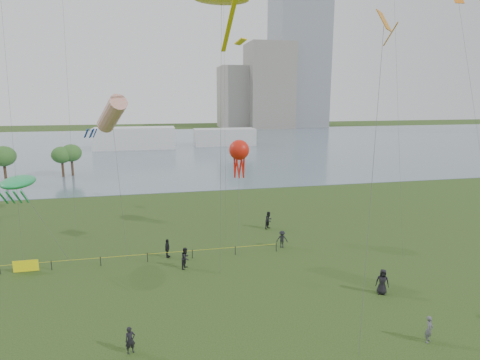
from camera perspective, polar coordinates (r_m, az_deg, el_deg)
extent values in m
plane|color=#1E3510|center=(26.03, 4.96, -22.21)|extent=(400.00, 400.00, 0.00)
cube|color=slate|center=(121.61, -8.91, 4.85)|extent=(400.00, 120.00, 0.08)
cube|color=gray|center=(190.02, 4.12, 13.17)|extent=(20.00, 20.00, 38.00)
cube|color=gray|center=(192.46, -0.50, 11.70)|extent=(16.00, 18.00, 28.00)
cube|color=silver|center=(116.27, -14.75, 5.77)|extent=(22.00, 8.00, 6.00)
cube|color=silver|center=(120.93, -2.22, 6.13)|extent=(18.00, 7.00, 5.00)
cylinder|color=#392619|center=(80.63, -22.73, 1.48)|extent=(0.44, 0.44, 2.64)
ellipsoid|color=#366628|center=(80.20, -22.89, 3.57)|extent=(3.76, 3.76, 3.17)
cylinder|color=#392619|center=(78.98, -30.38, 0.64)|extent=(0.44, 0.44, 2.85)
ellipsoid|color=#366628|center=(78.51, -30.62, 2.93)|extent=(4.05, 4.05, 3.42)
cylinder|color=#392619|center=(80.20, -23.87, 1.29)|extent=(0.44, 0.44, 2.52)
ellipsoid|color=#366628|center=(79.78, -24.04, 3.28)|extent=(3.58, 3.58, 3.02)
cylinder|color=black|center=(39.58, -30.98, -10.85)|extent=(0.07, 0.07, 0.85)
cylinder|color=black|center=(38.44, -25.24, -10.91)|extent=(0.07, 0.07, 0.85)
cylinder|color=black|center=(37.69, -19.21, -10.86)|extent=(0.07, 0.07, 0.85)
cylinder|color=black|center=(37.37, -13.02, -10.69)|extent=(0.07, 0.07, 0.85)
cylinder|color=black|center=(37.46, -6.79, -10.40)|extent=(0.07, 0.07, 0.85)
cylinder|color=black|center=(37.98, -0.68, -9.99)|extent=(0.07, 0.07, 0.85)
cylinder|color=black|center=(38.91, 5.18, -9.50)|extent=(0.07, 0.07, 0.85)
cylinder|color=yellow|center=(37.24, -13.04, -10.23)|extent=(24.00, 0.03, 0.03)
cube|color=#FFF40D|center=(38.92, -28.17, -10.72)|extent=(2.00, 0.04, 1.00)
imported|color=#505157|center=(28.09, 25.31, -18.63)|extent=(0.73, 0.67, 1.67)
imported|color=black|center=(35.35, -7.74, -10.94)|extent=(1.07, 1.14, 1.86)
imported|color=black|center=(39.77, 6.00, -8.37)|extent=(1.22, 0.86, 1.71)
imported|color=black|center=(37.83, -10.29, -9.55)|extent=(0.74, 1.11, 1.76)
imported|color=black|center=(32.66, 19.59, -13.46)|extent=(1.13, 1.00, 1.95)
imported|color=black|center=(25.59, -15.35, -21.12)|extent=(0.69, 0.57, 1.62)
imported|color=black|center=(45.01, 4.12, -5.73)|extent=(1.21, 1.18, 1.96)
cylinder|color=#3F3F42|center=(34.52, -2.76, 6.59)|extent=(1.31, 5.73, 22.80)
cube|color=yellow|center=(33.67, -1.37, 21.84)|extent=(0.36, 6.98, 4.09)
cube|color=yellow|center=(29.67, 0.10, 19.09)|extent=(0.95, 0.95, 0.42)
cylinder|color=#3F3F42|center=(38.05, -16.75, -0.92)|extent=(0.86, 2.89, 12.96)
cylinder|color=red|center=(38.68, -17.78, 8.92)|extent=(3.42, 4.92, 3.62)
cylinder|color=#1732A2|center=(37.75, -19.93, 6.28)|extent=(0.60, 1.13, 0.88)
cylinder|color=#1732A2|center=(38.17, -20.26, 6.31)|extent=(0.60, 1.13, 0.88)
cylinder|color=#1732A2|center=(38.09, -20.96, 6.25)|extent=(0.60, 1.13, 0.88)
cylinder|color=#1732A2|center=(37.63, -21.07, 6.18)|extent=(0.60, 1.13, 0.88)
cylinder|color=#1732A2|center=(37.42, -20.42, 6.20)|extent=(0.60, 1.13, 0.88)
cylinder|color=#3F3F42|center=(39.48, -26.00, -5.51)|extent=(4.17, 2.04, 7.20)
ellipsoid|color=#1B944A|center=(40.15, -28.99, -0.23)|extent=(2.64, 4.76, 0.92)
cylinder|color=#1B944A|center=(39.11, -30.62, -2.19)|extent=(0.16, 1.79, 1.54)
cylinder|color=#1B944A|center=(38.94, -29.86, -2.17)|extent=(0.16, 1.79, 1.54)
cylinder|color=#1B944A|center=(38.77, -29.08, -2.14)|extent=(0.16, 1.79, 1.54)
cylinder|color=#1B944A|center=(38.61, -28.30, -2.12)|extent=(0.16, 1.79, 1.54)
cylinder|color=#3F3F42|center=(39.37, -0.18, -2.87)|extent=(1.36, 5.91, 9.12)
sphere|color=red|center=(41.45, -0.12, 4.30)|extent=(2.10, 2.10, 2.10)
cylinder|color=red|center=(41.80, 0.55, 2.15)|extent=(0.18, 0.54, 2.60)
cylinder|color=red|center=(42.16, 0.09, 2.23)|extent=(0.49, 0.36, 2.61)
cylinder|color=red|center=(42.06, -0.58, 2.21)|extent=(0.49, 0.36, 2.61)
cylinder|color=red|center=(41.60, -0.79, 2.10)|extent=(0.18, 0.54, 2.60)
cylinder|color=red|center=(41.23, -0.34, 2.01)|extent=(0.49, 0.36, 2.61)
cylinder|color=red|center=(41.33, 0.34, 2.04)|extent=(0.49, 0.36, 2.61)
cylinder|color=#3F3F42|center=(26.50, 18.33, 0.89)|extent=(4.78, 7.78, 19.60)
cube|color=orange|center=(31.02, 19.82, 20.53)|extent=(1.66, 1.66, 1.35)
cylinder|color=orange|center=(30.11, 20.62, 18.83)|extent=(0.08, 1.58, 1.35)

